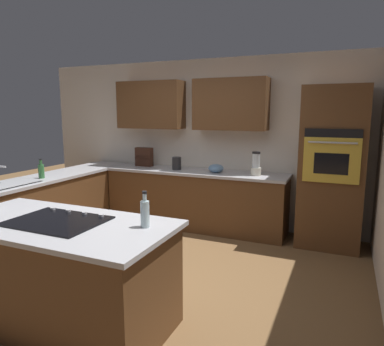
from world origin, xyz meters
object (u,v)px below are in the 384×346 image
wall_oven (332,168)px  kettle (177,163)px  second_bottle (145,213)px  cooktop (57,221)px  spice_rack (144,157)px  blender (256,165)px  mixing_bowl (216,168)px  dish_soap_bottle (41,171)px  sink_unit (8,183)px

wall_oven → kettle: 2.25m
second_bottle → cooktop: bearing=12.7°
spice_rack → blender: bearing=176.8°
wall_oven → mixing_bowl: (1.60, 0.02, -0.10)m
wall_oven → second_bottle: size_ratio=7.33×
cooktop → kettle: (0.26, -2.79, 0.09)m
blender → dish_soap_bottle: blender is taller
kettle → spice_rack: bearing=-9.2°
cooktop → mixing_bowl: 2.82m
mixing_bowl → dish_soap_bottle: dish_soap_bottle is taller
mixing_bowl → dish_soap_bottle: (2.02, 1.39, 0.04)m
blender → spice_rack: (1.90, -0.11, 0.01)m
mixing_bowl → dish_soap_bottle: bearing=34.4°
cooktop → blender: bearing=-109.6°
blender → mixing_bowl: size_ratio=1.48×
sink_unit → mixing_bowl: 2.79m
sink_unit → dish_soap_bottle: bearing=-97.0°
blender → spice_rack: size_ratio=1.09×
wall_oven → cooktop: (1.99, 2.81, -0.16)m
blender → second_bottle: 2.63m
sink_unit → second_bottle: 2.54m
cooktop → spice_rack: (0.91, -2.89, 0.15)m
kettle → second_bottle: (-1.00, 2.62, 0.02)m
mixing_bowl → blender: bearing=180.0°
mixing_bowl → kettle: 0.65m
wall_oven → blender: (1.00, 0.02, -0.02)m
blender → kettle: 1.25m
mixing_bowl → spice_rack: bearing=-4.6°
cooktop → kettle: bearing=-84.7°
sink_unit → cooktop: (-1.69, 0.92, -0.01)m
second_bottle → spice_rack: bearing=-58.9°
sink_unit → wall_oven: bearing=-152.8°
blender → sink_unit: bearing=34.9°
blender → dish_soap_bottle: bearing=27.9°
sink_unit → second_bottle: bearing=162.7°
blender → kettle: (1.25, 0.00, -0.05)m
dish_soap_bottle → second_bottle: size_ratio=0.93×
cooktop → blender: (-0.99, -2.79, 0.14)m
spice_rack → dish_soap_bottle: bearing=64.2°
wall_oven → cooktop: bearing=54.7°
sink_unit → kettle: (-1.43, -1.87, 0.08)m
spice_rack → cooktop: bearing=107.5°
sink_unit → blender: bearing=-145.1°
sink_unit → second_bottle: size_ratio=2.42×
mixing_bowl → spice_rack: 1.31m
sink_unit → dish_soap_bottle: 0.49m
kettle → dish_soap_bottle: bearing=45.3°
blender → mixing_bowl: bearing=0.0°
kettle → second_bottle: bearing=110.8°
sink_unit → spice_rack: size_ratio=2.26×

